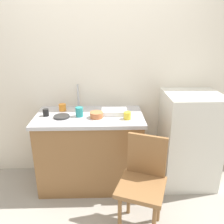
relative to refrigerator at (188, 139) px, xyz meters
The scene contains 14 objects.
ground_plane 1.37m from the refrigerator, 148.09° to the right, with size 8.00×8.00×0.00m, color #9E998E.
back_wall 1.30m from the refrigerator, 162.50° to the left, with size 4.80×0.10×2.44m, color silver.
cabinet_base 1.16m from the refrigerator, behind, with size 1.14×0.60×0.84m, color olive.
countertop 1.19m from the refrigerator, behind, with size 1.18×0.64×0.04m, color #B7B7BC.
faucet 1.39m from the refrigerator, 169.63° to the left, with size 0.02×0.02×0.29m, color #B7B7BC.
refrigerator is the anchor object (origin of this frame).
chair 0.93m from the refrigerator, 133.42° to the right, with size 0.52×0.52×0.89m.
dish_tray 0.94m from the refrigerator, behind, with size 0.28×0.20×0.05m, color white.
terracotta_bowl 1.13m from the refrigerator, behind, with size 0.14×0.14×0.06m, color #C67042.
hotplate 1.48m from the refrigerator, behind, with size 0.17×0.17×0.02m, color #2D2D2D.
cup_teal 1.31m from the refrigerator, behind, with size 0.08×0.08×0.10m, color teal.
cup_black 1.66m from the refrigerator, behind, with size 0.06×0.06×0.08m, color black.
cup_yellow 0.84m from the refrigerator, 168.89° to the right, with size 0.08×0.08×0.08m, color yellow.
cup_orange 1.52m from the refrigerator, behind, with size 0.08×0.08×0.08m, color orange.
Camera 1 is at (0.10, -1.73, 1.80)m, focal length 36.99 mm.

